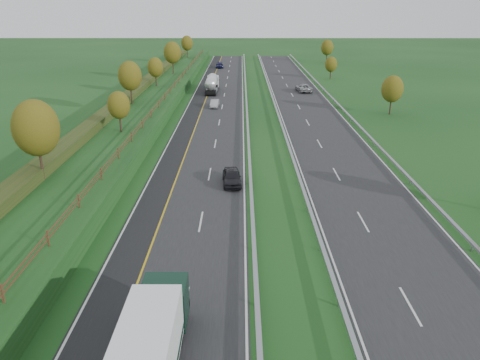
# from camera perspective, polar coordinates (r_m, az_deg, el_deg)

# --- Properties ---
(ground) EXTENTS (400.00, 400.00, 0.00)m
(ground) POSITION_cam_1_polar(r_m,az_deg,el_deg) (70.75, 2.81, 6.23)
(ground) COLOR #174118
(ground) RESTS_ON ground
(near_carriageway) EXTENTS (10.50, 200.00, 0.04)m
(near_carriageway) POSITION_cam_1_polar(r_m,az_deg,el_deg) (75.67, -3.47, 7.19)
(near_carriageway) COLOR #242427
(near_carriageway) RESTS_ON ground
(far_carriageway) EXTENTS (10.50, 200.00, 0.04)m
(far_carriageway) POSITION_cam_1_polar(r_m,az_deg,el_deg) (76.44, 9.07, 7.11)
(far_carriageway) COLOR #242427
(far_carriageway) RESTS_ON ground
(hard_shoulder) EXTENTS (3.00, 200.00, 0.04)m
(hard_shoulder) POSITION_cam_1_polar(r_m,az_deg,el_deg) (76.00, -6.31, 7.16)
(hard_shoulder) COLOR black
(hard_shoulder) RESTS_ON ground
(lane_markings) EXTENTS (26.75, 200.00, 0.01)m
(lane_markings) POSITION_cam_1_polar(r_m,az_deg,el_deg) (75.42, 1.43, 7.20)
(lane_markings) COLOR silver
(lane_markings) RESTS_ON near_carriageway
(embankment_left) EXTENTS (12.00, 200.00, 2.00)m
(embankment_left) POSITION_cam_1_polar(r_m,az_deg,el_deg) (77.36, -13.23, 7.72)
(embankment_left) COLOR #174118
(embankment_left) RESTS_ON ground
(hedge_left) EXTENTS (2.20, 180.00, 1.10)m
(hedge_left) POSITION_cam_1_polar(r_m,az_deg,el_deg) (77.52, -14.78, 8.79)
(hedge_left) COLOR #273817
(hedge_left) RESTS_ON embankment_left
(fence_left) EXTENTS (0.12, 189.06, 1.20)m
(fence_left) POSITION_cam_1_polar(r_m,az_deg,el_deg) (75.70, -10.05, 9.02)
(fence_left) COLOR #422B19
(fence_left) RESTS_ON embankment_left
(median_barrier_near) EXTENTS (0.32, 200.00, 0.71)m
(median_barrier_near) POSITION_cam_1_polar(r_m,az_deg,el_deg) (75.39, 0.89, 7.64)
(median_barrier_near) COLOR gray
(median_barrier_near) RESTS_ON ground
(median_barrier_far) EXTENTS (0.32, 200.00, 0.71)m
(median_barrier_far) POSITION_cam_1_polar(r_m,az_deg,el_deg) (75.63, 4.79, 7.61)
(median_barrier_far) COLOR gray
(median_barrier_far) RESTS_ON ground
(outer_barrier_far) EXTENTS (0.32, 200.00, 0.71)m
(outer_barrier_far) POSITION_cam_1_polar(r_m,az_deg,el_deg) (77.41, 13.38, 7.43)
(outer_barrier_far) COLOR gray
(outer_barrier_far) RESTS_ON ground
(trees_left) EXTENTS (6.64, 164.30, 7.66)m
(trees_left) POSITION_cam_1_polar(r_m,az_deg,el_deg) (73.07, -13.88, 11.23)
(trees_left) COLOR #2D2116
(trees_left) RESTS_ON embankment_left
(trees_far) EXTENTS (8.45, 118.60, 7.12)m
(trees_far) POSITION_cam_1_polar(r_m,az_deg,el_deg) (106.51, 14.12, 12.86)
(trees_far) COLOR #2D2116
(trees_far) RESTS_ON ground
(road_tanker) EXTENTS (2.40, 11.22, 3.46)m
(road_tanker) POSITION_cam_1_polar(r_m,az_deg,el_deg) (101.58, -3.45, 11.72)
(road_tanker) COLOR silver
(road_tanker) RESTS_ON near_carriageway
(car_dark_near) EXTENTS (2.18, 4.75, 1.58)m
(car_dark_near) POSITION_cam_1_polar(r_m,az_deg,el_deg) (48.42, -1.01, 0.38)
(car_dark_near) COLOR black
(car_dark_near) RESTS_ON near_carriageway
(car_silver_mid) EXTENTS (1.55, 4.13, 1.34)m
(car_silver_mid) POSITION_cam_1_polar(r_m,az_deg,el_deg) (85.93, -3.11, 9.30)
(car_silver_mid) COLOR #A4A3A8
(car_silver_mid) RESTS_ON near_carriageway
(car_small_far) EXTENTS (2.25, 5.18, 1.48)m
(car_small_far) POSITION_cam_1_polar(r_m,az_deg,el_deg) (141.06, -2.50, 13.80)
(car_small_far) COLOR #13143B
(car_small_far) RESTS_ON near_carriageway
(car_oncoming) EXTENTS (3.36, 6.14, 1.63)m
(car_oncoming) POSITION_cam_1_polar(r_m,az_deg,el_deg) (102.48, 7.77, 11.08)
(car_oncoming) COLOR #98999C
(car_oncoming) RESTS_ON far_carriageway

